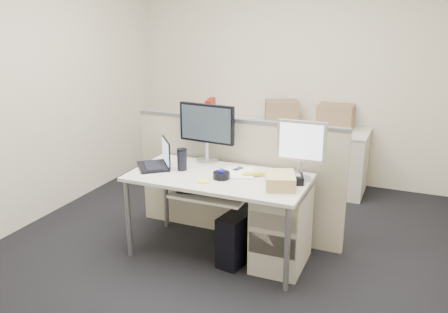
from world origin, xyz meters
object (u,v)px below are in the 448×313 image
at_px(desk, 218,183).
at_px(monitor_main, 207,133).
at_px(laptop, 152,154).
at_px(desk_phone, 291,179).

relative_size(desk, monitor_main, 2.80).
bearing_deg(laptop, desk, 52.30).
distance_m(monitor_main, desk_phone, 0.91).
height_order(desk, laptop, laptop).
height_order(desk, monitor_main, monitor_main).
relative_size(monitor_main, desk_phone, 2.70).
height_order(laptop, desk_phone, laptop).
bearing_deg(desk_phone, desk, 168.73).
relative_size(desk, laptop, 4.55).
distance_m(desk, laptop, 0.65).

